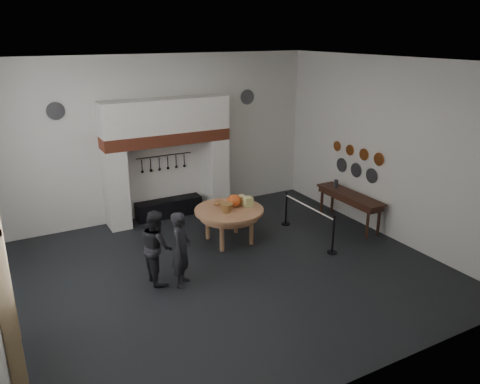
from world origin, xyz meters
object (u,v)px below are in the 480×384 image
work_table (229,210)px  barrier_post_near (333,236)px  barrier_post_far (286,209)px  visitor_near (182,249)px  visitor_far (157,246)px  side_table (350,195)px  iron_range (169,208)px

work_table → barrier_post_near: barrier_post_near is taller
barrier_post_near → barrier_post_far: bearing=90.0°
work_table → visitor_near: visitor_near is taller
visitor_near → visitor_far: size_ratio=1.02×
side_table → barrier_post_far: size_ratio=2.44×
work_table → side_table: size_ratio=0.78×
iron_range → visitor_far: visitor_far is taller
visitor_far → barrier_post_near: visitor_far is taller
visitor_far → iron_range: bearing=-24.8°
visitor_near → barrier_post_near: bearing=-58.9°
iron_range → visitor_near: (-1.11, -3.78, 0.56)m
work_table → iron_range: bearing=107.1°
visitor_near → iron_range: bearing=20.1°
work_table → barrier_post_near: size_ratio=1.92×
visitor_near → work_table: bearing=-15.8°
barrier_post_near → barrier_post_far: (0.00, 2.00, 0.00)m
work_table → barrier_post_near: 2.60m
visitor_near → side_table: visitor_near is taller
work_table → visitor_far: (-2.23, -1.02, -0.04)m
work_table → barrier_post_far: barrier_post_far is taller
work_table → visitor_far: size_ratio=1.08×
iron_range → visitor_near: bearing=-106.3°
visitor_near → barrier_post_near: size_ratio=1.80×
visitor_near → visitor_far: bearing=81.4°
visitor_near → barrier_post_far: 4.07m
iron_range → barrier_post_near: 4.88m
barrier_post_far → work_table: bearing=-173.0°
visitor_far → barrier_post_far: (4.10, 1.25, -0.35)m
work_table → visitor_near: bearing=-142.3°
work_table → visitor_far: bearing=-155.5°
side_table → barrier_post_near: size_ratio=2.44×
iron_range → barrier_post_near: (2.60, -4.13, 0.20)m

